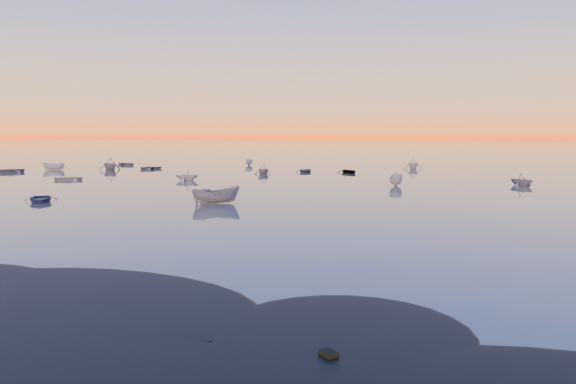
% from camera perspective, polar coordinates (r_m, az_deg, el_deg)
% --- Properties ---
extents(ground, '(600.00, 600.00, 0.00)m').
position_cam_1_polar(ground, '(117.75, 10.40, 3.00)').
color(ground, '#665D55').
rests_on(ground, ground).
extents(mud_lobes, '(140.00, 6.00, 0.07)m').
position_cam_1_polar(mud_lobes, '(19.48, -13.64, -11.95)').
color(mud_lobes, black).
rests_on(mud_lobes, ground).
extents(moored_fleet, '(124.00, 58.00, 1.20)m').
position_cam_1_polar(moored_fleet, '(71.07, 7.49, 1.14)').
color(moored_fleet, silver).
rests_on(moored_fleet, ground).
extents(boat_near_left, '(4.03, 3.50, 0.95)m').
position_cam_1_polar(boat_near_left, '(53.25, -23.85, -0.94)').
color(boat_near_left, '#344364').
rests_on(boat_near_left, ground).
extents(boat_near_center, '(3.76, 4.41, 1.43)m').
position_cam_1_polar(boat_near_center, '(47.99, -7.30, -1.18)').
color(boat_near_center, slate).
rests_on(boat_near_center, ground).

